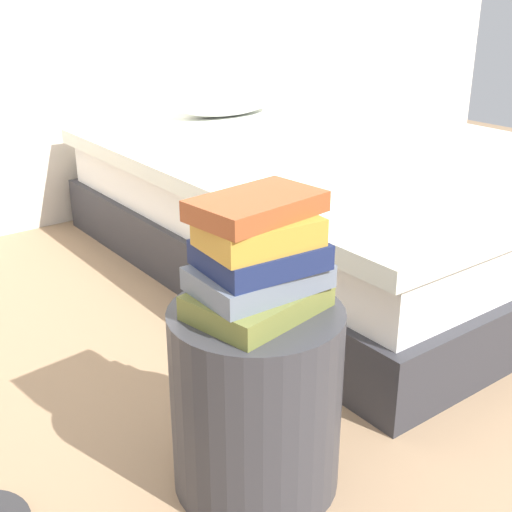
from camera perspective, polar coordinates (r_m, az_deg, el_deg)
The scene contains 8 objects.
ground_plane at distance 1.66m, azimuth 0.00°, elevation -18.14°, with size 8.00×8.00×0.00m, color #937556.
bed at distance 2.81m, azimuth 6.81°, elevation 4.77°, with size 1.56×2.02×0.62m.
side_table at distance 1.53m, azimuth 0.00°, elevation -11.94°, with size 0.38×0.38×0.43m, color #333338.
book_olive at distance 1.40m, azimuth 0.21°, elevation -3.79°, with size 0.27×0.20×0.05m, color olive.
book_slate at distance 1.39m, azimuth 0.21°, elevation -1.79°, with size 0.27×0.18×0.05m, color slate.
book_navy at distance 1.37m, azimuth 0.24°, elevation 0.18°, with size 0.23×0.19×0.05m, color #19234C.
book_ochre at distance 1.34m, azimuth 0.22°, elevation 2.02°, with size 0.22×0.16×0.06m, color #B7842D.
book_rust at distance 1.34m, azimuth 0.06°, elevation 4.24°, with size 0.26×0.16×0.04m, color #994723.
Camera 1 is at (-0.78, -0.99, 1.08)m, focal length 47.44 mm.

